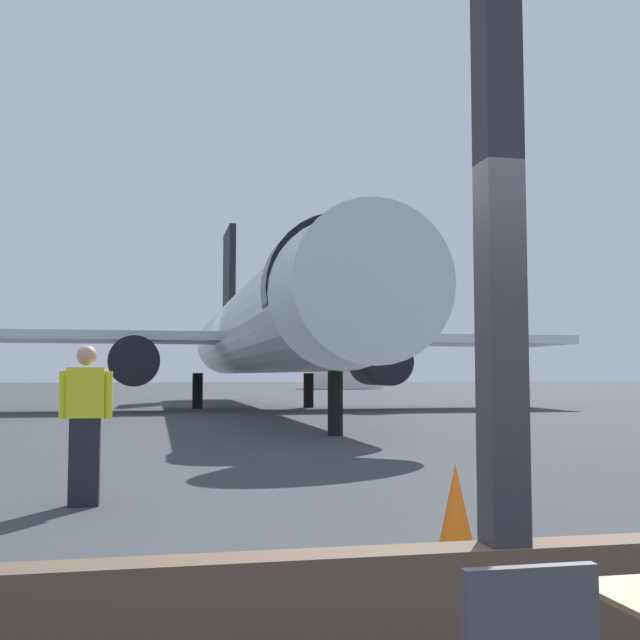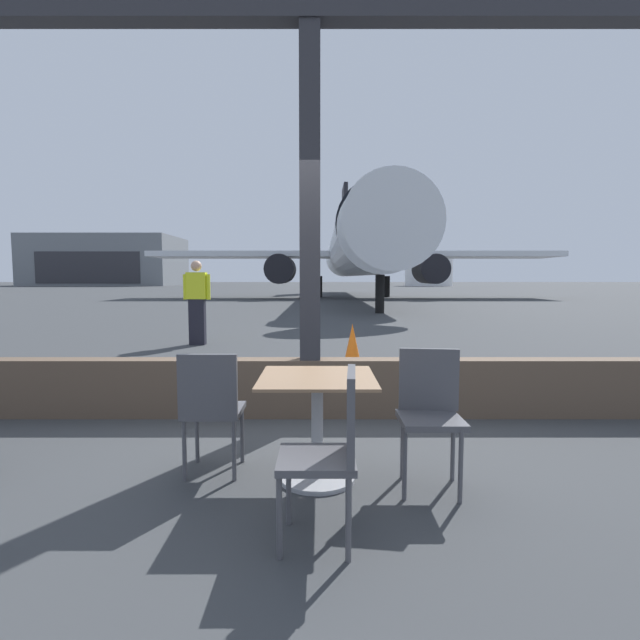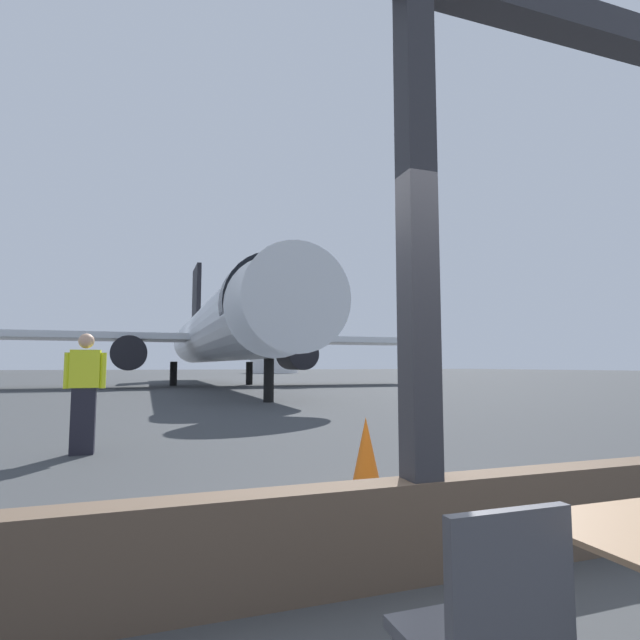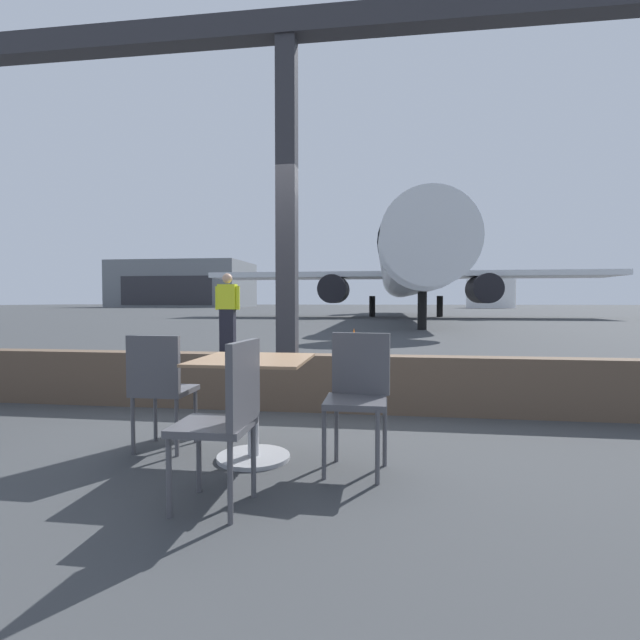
{
  "view_description": "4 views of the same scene",
  "coord_description": "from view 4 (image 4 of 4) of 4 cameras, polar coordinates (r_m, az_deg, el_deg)",
  "views": [
    {
      "loc": [
        -1.7,
        -3.64,
        1.42
      ],
      "look_at": [
        2.53,
        16.41,
        2.87
      ],
      "focal_mm": 43.68,
      "sensor_mm": 36.0,
      "label": 1
    },
    {
      "loc": [
        0.1,
        -4.8,
        1.39
      ],
      "look_at": [
        0.11,
        -0.81,
        1.04
      ],
      "focal_mm": 27.34,
      "sensor_mm": 36.0,
      "label": 2
    },
    {
      "loc": [
        -1.62,
        -2.74,
        1.28
      ],
      "look_at": [
        4.6,
        15.03,
        2.99
      ],
      "focal_mm": 27.88,
      "sensor_mm": 36.0,
      "label": 3
    },
    {
      "loc": [
        1.01,
        -4.79,
        1.13
      ],
      "look_at": [
        0.45,
        -0.78,
        0.97
      ],
      "focal_mm": 26.54,
      "sensor_mm": 36.0,
      "label": 4
    }
  ],
  "objects": [
    {
      "name": "ground_plane",
      "position": [
        44.81,
        6.62,
        0.83
      ],
      "size": [
        220.0,
        220.0,
        0.0
      ],
      "primitive_type": "plane",
      "color": "#383A3D"
    },
    {
      "name": "window_frame",
      "position": [
        4.91,
        -3.98,
        6.26
      ],
      "size": [
        8.08,
        0.24,
        4.02
      ],
      "color": "brown",
      "rests_on": "ground"
    },
    {
      "name": "dining_table",
      "position": [
        3.44,
        -8.07,
        -9.65
      ],
      "size": [
        0.78,
        0.78,
        0.72
      ],
      "color": "#8C6B4C",
      "rests_on": "ground"
    },
    {
      "name": "cafe_chair_window_left",
      "position": [
        2.65,
        -11.1,
        -10.62
      ],
      "size": [
        0.41,
        0.41,
        0.92
      ],
      "color": "#4C4C51",
      "rests_on": "ground"
    },
    {
      "name": "cafe_chair_window_right",
      "position": [
        3.75,
        -18.75,
        -7.12
      ],
      "size": [
        0.4,
        0.4,
        0.88
      ],
      "color": "#4C4C51",
      "rests_on": "ground"
    },
    {
      "name": "cafe_chair_aisle_left",
      "position": [
        3.22,
        4.61,
        -8.15
      ],
      "size": [
        0.43,
        0.43,
        0.91
      ],
      "color": "#4C4C51",
      "rests_on": "ground"
    },
    {
      "name": "airplane",
      "position": [
        32.21,
        10.5,
        5.98
      ],
      "size": [
        27.28,
        33.46,
        9.98
      ],
      "color": "silver",
      "rests_on": "ground"
    },
    {
      "name": "ground_crew_worker",
      "position": [
        10.62,
        -11.09,
        1.02
      ],
      "size": [
        0.57,
        0.22,
        1.74
      ],
      "color": "black",
      "rests_on": "ground"
    },
    {
      "name": "traffic_cone",
      "position": [
        6.88,
        4.11,
        -4.19
      ],
      "size": [
        0.36,
        0.36,
        0.74
      ],
      "color": "orange",
      "rests_on": "ground"
    },
    {
      "name": "distant_hangar",
      "position": [
        95.79,
        -16.01,
        4.11
      ],
      "size": [
        24.43,
        16.05,
        8.66
      ],
      "color": "slate",
      "rests_on": "ground"
    },
    {
      "name": "fuel_storage_tank",
      "position": [
        84.17,
        19.88,
        3.0
      ],
      "size": [
        7.89,
        7.89,
        4.76
      ],
      "primitive_type": "cylinder",
      "color": "white",
      "rests_on": "ground"
    }
  ]
}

